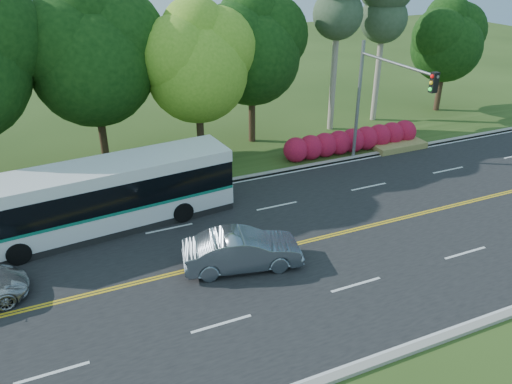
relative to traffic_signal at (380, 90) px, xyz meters
name	(u,v)px	position (x,y,z in m)	size (l,w,h in m)	color
ground	(321,238)	(-6.49, -5.40, -4.67)	(120.00, 120.00, 0.00)	#2A4316
road	(321,238)	(-6.49, -5.40, -4.66)	(60.00, 14.00, 0.02)	black
curb_north	(257,175)	(-6.49, 1.75, -4.60)	(60.00, 0.30, 0.15)	#9B968C
curb_south	(432,342)	(-6.49, -12.55, -4.60)	(60.00, 0.30, 0.15)	#9B968C
grass_verge	(244,164)	(-6.49, 3.60, -4.62)	(60.00, 4.00, 0.10)	#2A4316
lane_markings	(319,238)	(-6.59, -5.40, -4.65)	(57.60, 13.82, 0.00)	gold
tree_row	(134,46)	(-11.65, 6.73, 2.06)	(44.70, 9.10, 13.84)	#331D16
bougainvillea_hedge	(355,141)	(0.69, 2.75, -3.95)	(9.50, 2.25, 1.50)	#9E0D35
traffic_signal	(380,90)	(0.00, 0.00, 0.00)	(0.42, 6.10, 7.00)	gray
transit_bus	(102,198)	(-15.14, -0.66, -3.11)	(12.05, 3.71, 3.10)	white
sedan	(242,250)	(-10.54, -6.03, -3.87)	(1.65, 4.73, 1.56)	slate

